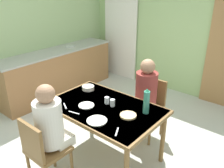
{
  "coord_description": "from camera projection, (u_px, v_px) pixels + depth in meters",
  "views": [
    {
      "loc": [
        1.91,
        -2.02,
        2.16
      ],
      "look_at": [
        0.21,
        0.02,
        1.0
      ],
      "focal_mm": 37.79,
      "sensor_mm": 36.0,
      "label": 1
    }
  ],
  "objects": [
    {
      "name": "kitchen_counter",
      "position": [
        58.0,
        71.0,
        4.84
      ],
      "size": [
        0.61,
        2.54,
        0.91
      ],
      "color": "#96663E",
      "rests_on": "ground_plane"
    },
    {
      "name": "wall_back",
      "position": [
        183.0,
        27.0,
        4.57
      ],
      "size": [
        4.55,
        0.1,
        2.66
      ],
      "primitive_type": "cube",
      "color": "#A0C17F",
      "rests_on": "ground_plane"
    },
    {
      "name": "drinking_glass_by_far_diner",
      "position": [
        112.0,
        103.0,
        2.88
      ],
      "size": [
        0.06,
        0.06,
        0.09
      ],
      "primitive_type": "cylinder",
      "color": "silver",
      "rests_on": "dining_table"
    },
    {
      "name": "dinner_plate_near_right",
      "position": [
        97.0,
        121.0,
        2.59
      ],
      "size": [
        0.23,
        0.23,
        0.01
      ],
      "primitive_type": "cylinder",
      "color": "white",
      "rests_on": "dining_table"
    },
    {
      "name": "water_bottle_green_near",
      "position": [
        146.0,
        102.0,
        2.69
      ],
      "size": [
        0.07,
        0.07,
        0.31
      ],
      "color": "#36866F",
      "rests_on": "dining_table"
    },
    {
      "name": "dinner_plate_near_left",
      "position": [
        86.0,
        105.0,
        2.9
      ],
      "size": [
        0.19,
        0.19,
        0.01
      ],
      "primitive_type": "cylinder",
      "color": "white",
      "rests_on": "dining_table"
    },
    {
      "name": "drinking_glass_by_near_diner",
      "position": [
        107.0,
        100.0,
        2.94
      ],
      "size": [
        0.06,
        0.06,
        0.09
      ],
      "primitive_type": "cylinder",
      "color": "silver",
      "rests_on": "dining_table"
    },
    {
      "name": "serving_bowl_center",
      "position": [
        88.0,
        88.0,
        3.33
      ],
      "size": [
        0.17,
        0.17,
        0.05
      ],
      "primitive_type": "cylinder",
      "color": "silver",
      "rests_on": "dining_table"
    },
    {
      "name": "wall_left",
      "position": [
        37.0,
        27.0,
        4.57
      ],
      "size": [
        0.1,
        3.63,
        2.66
      ],
      "primitive_type": "cube",
      "color": "#9EBC82",
      "rests_on": "ground_plane"
    },
    {
      "name": "person_near_diner",
      "position": [
        50.0,
        122.0,
        2.51
      ],
      "size": [
        0.3,
        0.37,
        0.77
      ],
      "color": "silver",
      "rests_on": "ground_plane"
    },
    {
      "name": "cutlery_fork_near",
      "position": [
        65.0,
        106.0,
        2.9
      ],
      "size": [
        0.14,
        0.08,
        0.0
      ],
      "primitive_type": "cube",
      "rotation": [
        0.0,
        0.0,
        5.8
      ],
      "color": "silver",
      "rests_on": "dining_table"
    },
    {
      "name": "cutlery_knife_near",
      "position": [
        74.0,
        113.0,
        2.75
      ],
      "size": [
        0.15,
        0.05,
        0.0
      ],
      "primitive_type": "cube",
      "rotation": [
        0.0,
        0.0,
        0.22
      ],
      "color": "silver",
      "rests_on": "dining_table"
    },
    {
      "name": "chair_near_diner",
      "position": [
        42.0,
        150.0,
        2.53
      ],
      "size": [
        0.4,
        0.4,
        0.87
      ],
      "color": "brown",
      "rests_on": "ground_plane"
    },
    {
      "name": "curtain_panel",
      "position": [
        120.0,
        30.0,
        5.44
      ],
      "size": [
        0.9,
        0.03,
        2.24
      ],
      "primitive_type": "cube",
      "color": "white",
      "rests_on": "ground_plane"
    },
    {
      "name": "bread_plate_sliced",
      "position": [
        128.0,
        115.0,
        2.68
      ],
      "size": [
        0.19,
        0.19,
        0.02
      ],
      "primitive_type": "cylinder",
      "color": "#DBB77A",
      "rests_on": "dining_table"
    },
    {
      "name": "chair_far_diner",
      "position": [
        150.0,
        104.0,
        3.46
      ],
      "size": [
        0.4,
        0.4,
        0.87
      ],
      "rotation": [
        0.0,
        0.0,
        3.14
      ],
      "color": "brown",
      "rests_on": "ground_plane"
    },
    {
      "name": "cutlery_knife_far",
      "position": [
        117.0,
        132.0,
        2.4
      ],
      "size": [
        0.09,
        0.14,
        0.0
      ],
      "primitive_type": "cube",
      "rotation": [
        0.0,
        0.0,
        5.21
      ],
      "color": "silver",
      "rests_on": "dining_table"
    },
    {
      "name": "ground_plane",
      "position": [
        100.0,
        144.0,
        3.41
      ],
      "size": [
        6.29,
        6.29,
        0.0
      ],
      "primitive_type": "plane",
      "color": "#BABDB5"
    },
    {
      "name": "person_far_diner",
      "position": [
        146.0,
        90.0,
        3.24
      ],
      "size": [
        0.3,
        0.37,
        0.77
      ],
      "rotation": [
        0.0,
        0.0,
        3.14
      ],
      "color": "maroon",
      "rests_on": "ground_plane"
    },
    {
      "name": "dining_table",
      "position": [
        104.0,
        112.0,
        2.92
      ],
      "size": [
        1.41,
        0.91,
        0.75
      ],
      "color": "brown",
      "rests_on": "ground_plane"
    }
  ]
}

